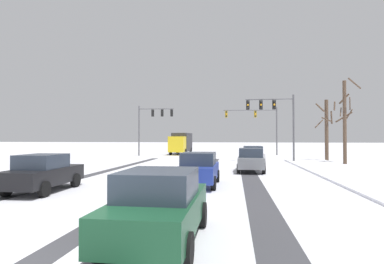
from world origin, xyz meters
The scene contains 16 objects.
wheel_track_left_lane centered at (-0.32, 13.87, 0.00)m, with size 0.70×30.50×0.01m, color #424247.
wheel_track_right_lane centered at (-5.56, 13.87, 0.00)m, with size 0.73×30.50×0.01m, color #424247.
wheel_track_center centered at (4.29, 13.87, 0.00)m, with size 1.01×30.50×0.01m, color #424247.
wheel_track_oncoming centered at (1.13, 13.87, 0.00)m, with size 1.15×30.50×0.01m, color #424247.
sidewalk_kerb_right centered at (10.41, 12.48, 0.06)m, with size 4.00×30.50×0.12m, color white.
traffic_signal_near_right centered at (7.19, 25.71, 4.74)m, with size 4.66×0.39×6.50m.
traffic_signal_far_left centered at (-7.20, 33.86, 4.74)m, with size 4.62×0.61×6.50m.
traffic_signal_far_right centered at (6.48, 37.52, 4.69)m, with size 7.22×0.88×6.50m.
car_white_lead centered at (4.92, 22.26, 0.82)m, with size 1.89×4.13×1.62m.
car_grey_second centered at (4.48, 16.70, 0.82)m, with size 1.96×4.17×1.62m.
car_blue_third centered at (1.65, 10.14, 0.82)m, with size 1.86×4.11×1.62m.
car_black_fourth centered at (-4.88, 7.56, 0.82)m, with size 1.94×4.16×1.62m.
car_dark_green_fifth centered at (1.72, 1.96, 0.82)m, with size 1.85×4.11×1.62m.
box_truck_delivery centered at (-4.26, 38.45, 1.63)m, with size 2.37×7.43×3.02m.
bare_tree_sidewalk_mid centered at (13.18, 24.22, 4.00)m, with size 1.94×2.28×7.49m.
bare_tree_sidewalk_far centered at (12.81, 28.50, 3.43)m, with size 2.24×2.20×6.28m.
Camera 1 is at (3.40, -4.75, 2.34)m, focal length 28.61 mm.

